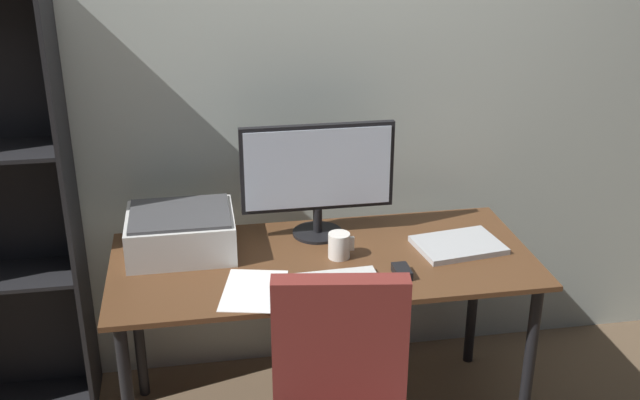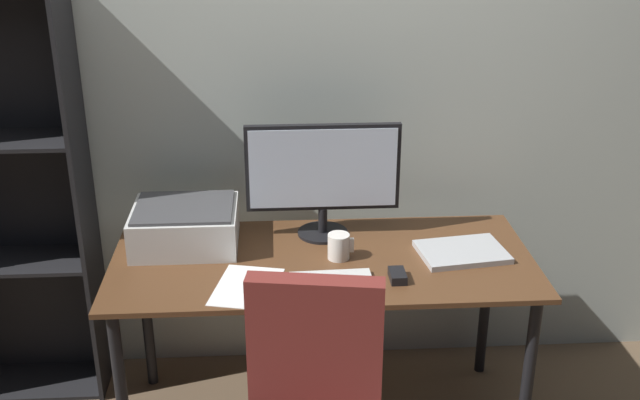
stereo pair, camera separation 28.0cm
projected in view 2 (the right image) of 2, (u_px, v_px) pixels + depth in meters
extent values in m
cube|color=beige|center=(315.00, 78.00, 3.13)|extent=(6.40, 0.10, 2.60)
cube|color=#56351E|center=(323.00, 261.00, 2.88)|extent=(1.58, 0.71, 0.02)
cylinder|color=black|center=(122.00, 398.00, 2.71)|extent=(0.04, 0.04, 0.72)
cylinder|color=black|center=(527.00, 382.00, 2.79)|extent=(0.04, 0.04, 0.72)
cylinder|color=black|center=(146.00, 311.00, 3.25)|extent=(0.04, 0.04, 0.72)
cylinder|color=black|center=(486.00, 301.00, 3.33)|extent=(0.04, 0.04, 0.72)
cylinder|color=black|center=(323.00, 233.00, 3.07)|extent=(0.20, 0.20, 0.01)
cylinder|color=black|center=(323.00, 220.00, 3.04)|extent=(0.04, 0.04, 0.10)
cube|color=black|center=(323.00, 167.00, 2.96)|extent=(0.60, 0.03, 0.35)
cube|color=silver|center=(323.00, 169.00, 2.94)|extent=(0.57, 0.01, 0.32)
cube|color=silver|center=(331.00, 279.00, 2.70)|extent=(0.29, 0.12, 0.02)
cube|color=black|center=(397.00, 276.00, 2.72)|extent=(0.06, 0.10, 0.03)
cylinder|color=white|center=(339.00, 247.00, 2.86)|extent=(0.08, 0.08, 0.10)
cube|color=white|center=(352.00, 245.00, 2.86)|extent=(0.02, 0.01, 0.05)
cube|color=#B7BABC|center=(462.00, 252.00, 2.90)|extent=(0.35, 0.27, 0.02)
cube|color=silver|center=(185.00, 227.00, 2.95)|extent=(0.40, 0.34, 0.15)
cube|color=#424244|center=(184.00, 208.00, 2.92)|extent=(0.37, 0.31, 0.01)
cube|color=white|center=(247.00, 287.00, 2.67)|extent=(0.27, 0.34, 0.00)
cube|color=maroon|center=(315.00, 356.00, 2.27)|extent=(0.41, 0.13, 0.52)
cube|color=black|center=(85.00, 201.00, 3.06)|extent=(0.02, 0.28, 1.73)
cube|color=black|center=(16.00, 190.00, 3.16)|extent=(0.63, 0.01, 1.73)
cube|color=black|center=(37.00, 382.00, 3.38)|extent=(0.60, 0.26, 0.02)
cube|color=black|center=(16.00, 261.00, 3.14)|extent=(0.60, 0.26, 0.02)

